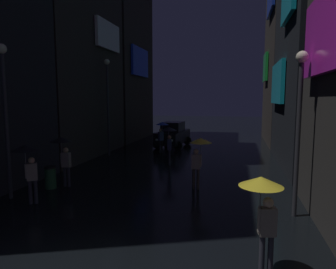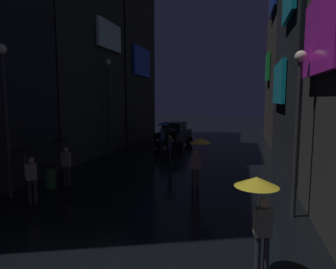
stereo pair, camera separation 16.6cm
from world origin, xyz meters
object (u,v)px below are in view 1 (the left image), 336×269
(pedestrian_foreground_left_yellow, at_px, (199,149))
(car_distant, at_px, (173,135))
(pedestrian_foreground_right_blue, at_px, (162,128))
(trash_bin, at_px, (50,177))
(streetlamp_right_near, at_px, (299,114))
(pedestrian_near_crossing_black, at_px, (63,148))
(pedestrian_far_right_black, at_px, (27,158))
(streetlamp_left_far, at_px, (108,97))
(streetlamp_left_near, at_px, (5,104))
(pedestrian_midstreet_left_yellow, at_px, (263,198))
(pedestrian_midstreet_centre_black, at_px, (169,135))

(pedestrian_foreground_left_yellow, xyz_separation_m, car_distant, (-3.40, 10.59, -0.74))
(pedestrian_foreground_right_blue, distance_m, trash_bin, 9.52)
(streetlamp_right_near, bearing_deg, pedestrian_near_crossing_black, 172.42)
(car_distant, bearing_deg, pedestrian_far_right_black, -98.89)
(streetlamp_left_far, height_order, streetlamp_left_near, streetlamp_left_far)
(pedestrian_foreground_left_yellow, bearing_deg, car_distant, 107.81)
(pedestrian_foreground_right_blue, bearing_deg, pedestrian_foreground_left_yellow, -65.44)
(streetlamp_left_near, xyz_separation_m, trash_bin, (0.70, 1.44, -3.04))
(pedestrian_midstreet_left_yellow, bearing_deg, streetlamp_right_near, 70.43)
(pedestrian_far_right_black, bearing_deg, streetlamp_left_near, 160.30)
(pedestrian_midstreet_left_yellow, bearing_deg, pedestrian_far_right_black, 161.49)
(trash_bin, bearing_deg, pedestrian_foreground_left_yellow, 12.37)
(pedestrian_foreground_left_yellow, height_order, streetlamp_right_near, streetlamp_right_near)
(pedestrian_near_crossing_black, relative_size, streetlamp_right_near, 0.41)
(pedestrian_midstreet_centre_black, bearing_deg, pedestrian_foreground_left_yellow, -62.19)
(pedestrian_foreground_right_blue, xyz_separation_m, streetlamp_left_near, (-3.11, -10.57, 1.84))
(streetlamp_left_near, bearing_deg, pedestrian_foreground_left_yellow, 22.40)
(car_distant, distance_m, trash_bin, 12.19)
(pedestrian_midstreet_centre_black, bearing_deg, pedestrian_near_crossing_black, -122.43)
(pedestrian_far_right_black, bearing_deg, pedestrian_midstreet_centre_black, 66.03)
(pedestrian_foreground_right_blue, height_order, trash_bin, pedestrian_foreground_right_blue)
(pedestrian_foreground_left_yellow, relative_size, pedestrian_foreground_right_blue, 1.00)
(pedestrian_foreground_right_blue, relative_size, streetlamp_left_near, 0.38)
(car_distant, bearing_deg, trash_bin, -102.24)
(pedestrian_foreground_right_blue, bearing_deg, pedestrian_far_right_black, -100.24)
(pedestrian_midstreet_centre_black, height_order, pedestrian_near_crossing_black, same)
(pedestrian_foreground_left_yellow, relative_size, pedestrian_far_right_black, 1.00)
(pedestrian_far_right_black, xyz_separation_m, trash_bin, (-0.43, 1.85, -1.20))
(pedestrian_foreground_left_yellow, height_order, streetlamp_left_far, streetlamp_left_far)
(pedestrian_midstreet_centre_black, xyz_separation_m, car_distant, (-1.15, 6.32, -0.74))
(pedestrian_midstreet_centre_black, relative_size, streetlamp_left_far, 0.34)
(pedestrian_far_right_black, relative_size, streetlamp_left_near, 0.38)
(trash_bin, bearing_deg, pedestrian_foreground_right_blue, 75.19)
(pedestrian_far_right_black, height_order, car_distant, pedestrian_far_right_black)
(pedestrian_foreground_right_blue, height_order, streetlamp_left_far, streetlamp_left_far)
(pedestrian_midstreet_centre_black, height_order, streetlamp_left_near, streetlamp_left_near)
(streetlamp_left_far, height_order, trash_bin, streetlamp_left_far)
(streetlamp_left_far, relative_size, streetlamp_right_near, 1.21)
(pedestrian_foreground_left_yellow, bearing_deg, pedestrian_midstreet_centre_black, 117.81)
(pedestrian_foreground_right_blue, xyz_separation_m, streetlamp_left_far, (-3.11, -1.84, 2.15))
(pedestrian_midstreet_centre_black, bearing_deg, pedestrian_foreground_right_blue, 110.40)
(pedestrian_near_crossing_black, bearing_deg, streetlamp_left_near, -121.73)
(pedestrian_midstreet_left_yellow, xyz_separation_m, trash_bin, (-8.04, 4.40, -1.20))
(pedestrian_midstreet_left_yellow, height_order, car_distant, pedestrian_midstreet_left_yellow)
(car_distant, bearing_deg, pedestrian_near_crossing_black, -100.68)
(pedestrian_far_right_black, relative_size, streetlamp_right_near, 0.41)
(streetlamp_left_near, bearing_deg, car_distant, 76.19)
(pedestrian_midstreet_centre_black, xyz_separation_m, trash_bin, (-3.73, -5.58, -1.20))
(pedestrian_midstreet_centre_black, height_order, car_distant, pedestrian_midstreet_centre_black)
(pedestrian_foreground_left_yellow, xyz_separation_m, streetlamp_left_far, (-6.69, 5.98, 2.15))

